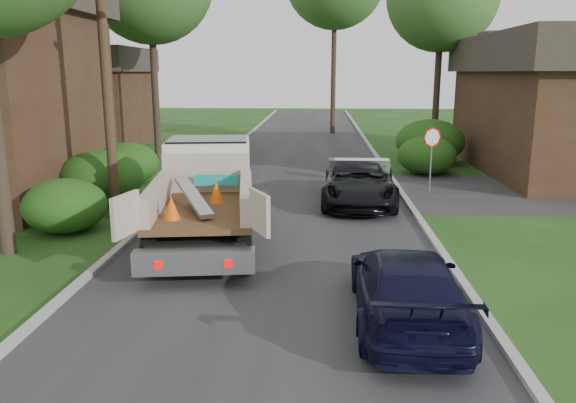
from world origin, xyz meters
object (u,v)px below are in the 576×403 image
Objects in this scene: house_left_far at (82,96)px; black_pickup at (359,183)px; utility_pole at (104,48)px; flatbed_truck at (206,185)px; navy_suv at (407,287)px; stop_sign at (432,146)px.

black_pickup is at bearing -43.37° from house_left_far.
utility_pole is at bearing -64.77° from house_left_far.
flatbed_truck reaches higher than black_pickup.
house_left_far is at bearing 139.80° from black_pickup.
navy_suv is at bearing -85.62° from black_pickup.
navy_suv is at bearing -56.69° from house_left_far.
house_left_far is 1.43× the size of black_pickup.
flatbed_truck is at bearing -48.08° from navy_suv.
house_left_far reaches higher than stop_sign.
house_left_far is (-8.02, 17.02, -2.12)m from utility_pole.
stop_sign is 0.47× the size of black_pickup.
stop_sign is 9.46m from flatbed_truck.
flatbed_truck is at bearing -30.13° from utility_pole.
house_left_far is (-18.70, 13.00, 1.27)m from stop_sign.
stop_sign reaches higher than black_pickup.
house_left_far is 22.17m from flatbed_truck.
stop_sign is 0.53× the size of navy_suv.
utility_pole reaches higher than black_pickup.
utility_pole reaches higher than navy_suv.
utility_pole is 1.42× the size of flatbed_truck.
house_left_far is 29.41m from navy_suv.
house_left_far reaches higher than flatbed_truck.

